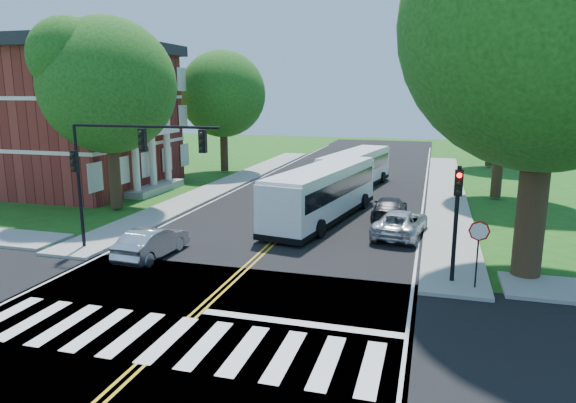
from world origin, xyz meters
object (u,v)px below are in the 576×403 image
(signal_ne, at_px, (457,209))
(bus_follow, at_px, (355,169))
(dark_sedan, at_px, (390,208))
(signal_nw, at_px, (121,158))
(bus_lead, at_px, (323,192))
(suv, at_px, (400,223))
(hatchback, at_px, (152,242))

(signal_ne, height_order, bus_follow, signal_ne)
(dark_sedan, bearing_deg, signal_nw, 41.08)
(bus_lead, bearing_deg, signal_ne, 138.25)
(dark_sedan, bearing_deg, bus_lead, 14.94)
(signal_ne, xyz_separation_m, bus_follow, (-6.54, 18.71, -1.47))
(bus_lead, height_order, dark_sedan, bus_lead)
(suv, bearing_deg, signal_ne, 117.39)
(bus_lead, relative_size, dark_sedan, 2.64)
(hatchback, height_order, dark_sedan, hatchback)
(suv, height_order, dark_sedan, suv)
(hatchback, bearing_deg, bus_follow, -105.00)
(signal_nw, height_order, signal_ne, signal_nw)
(bus_follow, height_order, hatchback, bus_follow)
(hatchback, bearing_deg, suv, -144.61)
(signal_ne, bearing_deg, bus_follow, 109.25)
(signal_ne, distance_m, suv, 7.17)
(bus_lead, height_order, hatchback, bus_lead)
(signal_nw, distance_m, signal_ne, 14.13)
(suv, bearing_deg, dark_sedan, -68.72)
(hatchback, relative_size, suv, 0.85)
(signal_nw, relative_size, suv, 1.49)
(bus_follow, xyz_separation_m, hatchback, (-6.14, -18.88, -0.81))
(signal_nw, bearing_deg, dark_sedan, 41.55)
(bus_lead, bearing_deg, suv, 163.33)
(signal_nw, bearing_deg, signal_ne, 0.05)
(bus_lead, distance_m, hatchback, 10.57)
(bus_lead, bearing_deg, signal_nw, 59.89)
(hatchback, bearing_deg, dark_sedan, -131.11)
(signal_nw, distance_m, dark_sedan, 15.00)
(signal_nw, distance_m, suv, 13.84)
(signal_nw, bearing_deg, bus_follow, 68.12)
(suv, bearing_deg, hatchback, 39.50)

